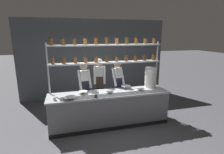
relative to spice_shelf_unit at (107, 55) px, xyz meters
The scene contains 15 objects.
ground_plane 1.93m from the spice_shelf_unit, 90.63° to the right, with size 40.00×40.00×0.00m, color #4C4C51.
back_wall 2.11m from the spice_shelf_unit, 90.10° to the left, with size 5.67×0.12×3.03m, color #4C5156.
prep_counter 1.48m from the spice_shelf_unit, 90.63° to the right, with size 3.27×0.76×0.92m.
spice_shelf_unit is the anchor object (origin of this frame).
chef_left 1.14m from the spice_shelf_unit, 160.28° to the left, with size 0.40×0.33×1.69m.
chef_center 1.01m from the spice_shelf_unit, 103.64° to the left, with size 0.40×0.33×1.75m.
chef_right 1.03m from the spice_shelf_unit, 34.21° to the left, with size 0.42×0.35×1.71m.
container_stack 1.50m from the spice_shelf_unit, ahead, with size 0.35×0.35×0.58m.
prep_bowl_near_left 1.21m from the spice_shelf_unit, 163.72° to the right, with size 0.24×0.24×0.07m.
prep_bowl_center_front 1.10m from the spice_shelf_unit, ahead, with size 0.29×0.29×0.08m.
prep_bowl_center_back 1.02m from the spice_shelf_unit, 90.36° to the right, with size 0.22×0.22×0.06m.
prep_bowl_near_right 1.53m from the spice_shelf_unit, 150.47° to the right, with size 0.28×0.28×0.08m.
prep_bowl_far_left 1.35m from the spice_shelf_unit, 21.51° to the right, with size 0.24×0.24×0.07m.
serving_cup_front 1.78m from the spice_shelf_unit, 159.09° to the right, with size 0.08×0.08×0.09m.
serving_cup_by_board 1.20m from the spice_shelf_unit, 124.88° to the right, with size 0.08×0.08×0.08m.
Camera 1 is at (-1.09, -4.36, 2.45)m, focal length 28.00 mm.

